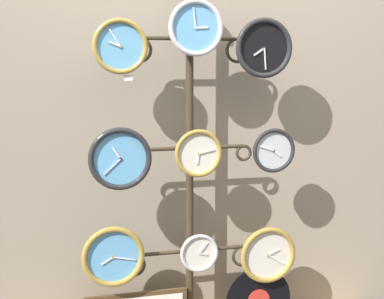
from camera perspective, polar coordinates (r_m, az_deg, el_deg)
name	(u,v)px	position (r m, az deg, el deg)	size (l,w,h in m)	color
shop_wall	(182,78)	(2.79, -1.05, 7.60)	(4.40, 0.04, 2.80)	gray
display_stand	(190,214)	(2.74, -0.25, -6.84)	(0.70, 0.33, 1.88)	#382D1E
clock_top_left	(120,46)	(2.50, -7.68, 10.85)	(0.25, 0.04, 0.25)	#60A8DB
clock_top_center	(196,28)	(2.56, 0.40, 12.85)	(0.26, 0.04, 0.26)	#60A8DB
clock_top_right	(264,48)	(2.66, 7.67, 10.67)	(0.29, 0.04, 0.29)	black
clock_middle_left	(120,159)	(2.50, -7.68, -0.98)	(0.30, 0.04, 0.30)	#60A8DB
clock_middle_center	(198,153)	(2.59, 0.66, -0.40)	(0.24, 0.04, 0.24)	silver
clock_middle_right	(273,150)	(2.70, 8.68, -0.10)	(0.22, 0.04, 0.22)	silver
clock_bottom_left	(113,257)	(2.65, -8.40, -11.23)	(0.30, 0.04, 0.30)	#60A8DB
clock_bottom_center	(199,253)	(2.74, 0.75, -10.95)	(0.20, 0.04, 0.20)	silver
clock_bottom_right	(268,255)	(2.85, 8.09, -11.06)	(0.30, 0.04, 0.30)	silver
price_tag_upper	(128,78)	(2.50, -6.81, 7.62)	(0.04, 0.00, 0.03)	white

